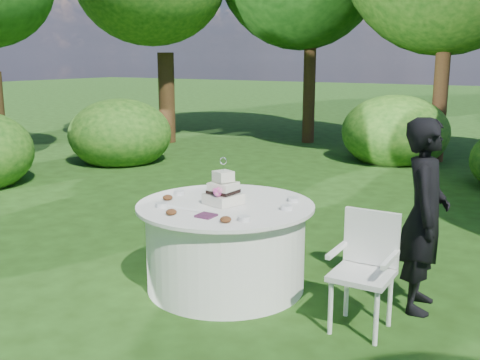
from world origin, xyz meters
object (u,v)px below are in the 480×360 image
chair (366,262)px  guest (424,216)px  napkins (206,216)px  cake (223,192)px  table (226,245)px

chair → guest: bearing=63.2°
guest → napkins: bearing=110.2°
guest → cake: bearing=96.7°
napkins → chair: chair is taller
cake → chair: bearing=-2.9°
table → cake: size_ratio=3.78×
napkins → cake: 0.42m
guest → table: bearing=95.9°
napkins → chair: (1.23, 0.33, -0.26)m
chair → cake: bearing=177.1°
chair → napkins: bearing=-164.9°
napkins → table: napkins is taller
guest → table: guest is taller
napkins → guest: bearing=30.4°
guest → cake: 1.68m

